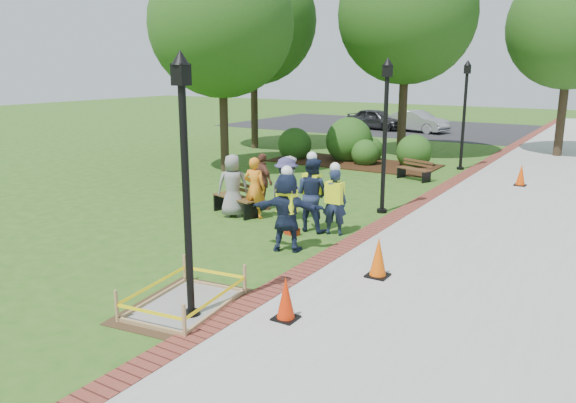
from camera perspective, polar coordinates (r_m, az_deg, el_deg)
The scene contains 34 objects.
ground at distance 12.46m, azimuth -4.90°, elevation -5.29°, with size 100.00×100.00×0.00m, color #285116.
sidewalk at distance 19.92m, azimuth 25.20°, elevation 0.66°, with size 6.00×60.00×0.02m, color #9E9E99.
brick_edging at distance 20.53m, azimuth 16.21°, elevation 1.79°, with size 0.50×60.00×0.03m, color maroon.
mulch_bed at distance 24.01m, azimuth 6.62°, elevation 3.91°, with size 7.00×3.00×0.05m, color #381E0F.
parking_lot at distance 37.31m, azimuth 20.96°, elevation 6.52°, with size 36.00×12.00×0.01m, color black.
wet_concrete_pad at distance 9.87m, azimuth -10.45°, elevation -9.23°, with size 1.99×2.51×0.55m.
bench_near at distance 15.67m, azimuth -5.27°, elevation -0.32°, with size 1.65×0.91×0.85m.
bench_far at distance 20.82m, azimuth 12.66°, elevation 2.76°, with size 1.39×0.86×0.72m.
cone_front at distance 9.18m, azimuth -0.23°, elevation -9.93°, with size 0.38×0.38×0.74m.
cone_back at distance 11.08m, azimuth 9.16°, elevation -5.70°, with size 0.42×0.42×0.82m.
cone_far at distance 20.85m, azimuth 22.58°, elevation 2.45°, with size 0.39×0.39×0.77m.
toolbox at distance 13.74m, azimuth 0.40°, elevation -3.03°, with size 0.36×0.20×0.18m, color #A1240C.
lamp_near at distance 8.83m, azimuth -10.41°, elevation 3.30°, with size 0.28×0.28×4.26m.
lamp_mid at distance 15.63m, azimuth 9.86°, elevation 7.73°, with size 0.28×0.28×4.26m.
lamp_far at distance 23.21m, azimuth 17.51°, elevation 9.16°, with size 0.28×0.28×4.26m.
tree_left at distance 22.01m, azimuth -6.78°, elevation 17.42°, with size 5.43×5.43×8.25m.
tree_back at distance 26.24m, azimuth 12.00°, elevation 18.08°, with size 6.02×6.02×9.23m.
tree_right at distance 28.46m, azimuth 26.86°, elevation 15.59°, with size 5.47×5.47×8.46m.
tree_far at distance 28.31m, azimuth -3.56°, elevation 17.84°, with size 6.09×6.09×9.19m.
shrub_a at distance 25.11m, azimuth 0.68°, elevation 4.37°, with size 1.49×1.49×1.49m, color #1D4D16.
shrub_b at distance 24.85m, azimuth 6.17°, elevation 4.20°, with size 2.03×2.03×2.03m, color #1D4D16.
shrub_c at distance 23.72m, azimuth 7.81°, elevation 3.70°, with size 1.16×1.16×1.16m, color #1D4D16.
shrub_d at distance 23.67m, azimuth 12.61°, elevation 3.48°, with size 1.44×1.44×1.44m, color #1D4D16.
shrub_e at distance 25.08m, azimuth 8.40°, elevation 4.22°, with size 1.07×1.07×1.07m, color #1D4D16.
casual_person_a at distance 15.33m, azimuth -5.63°, elevation 1.61°, with size 0.65×0.61×1.71m.
casual_person_b at distance 15.10m, azimuth -3.40°, elevation 1.37°, with size 0.58×0.42×1.67m.
casual_person_c at distance 15.03m, azimuth 0.24°, elevation 1.43°, with size 0.62×0.64×1.71m.
casual_person_d at distance 16.03m, azimuth -2.61°, elevation 2.03°, with size 0.61×0.51×1.63m.
casual_person_e at distance 14.83m, azimuth -0.18°, elevation 1.24°, with size 0.63×0.51×1.70m.
hivis_worker_a at distance 12.36m, azimuth -0.11°, elevation -0.78°, with size 0.66×0.54×1.93m.
hivis_worker_b at distance 13.61m, azimuth 4.74°, elevation 0.25°, with size 0.59×0.46×1.79m.
hivis_worker_c at distance 13.88m, azimuth 2.41°, elevation 0.95°, with size 0.60×0.39×2.00m.
parked_car_a at distance 37.41m, azimuth 8.88°, elevation 7.26°, with size 4.46×1.94×1.45m, color #28282B.
parked_car_b at distance 36.40m, azimuth 12.95°, elevation 6.91°, with size 4.39×1.91×1.43m, color #96969A.
Camera 1 is at (7.13, -9.40, 4.02)m, focal length 35.00 mm.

